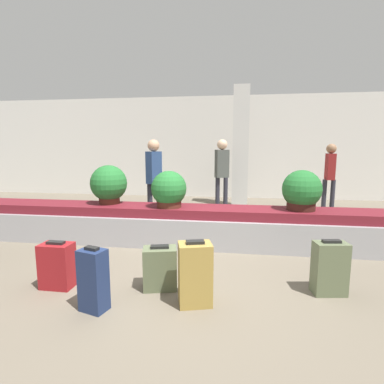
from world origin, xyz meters
TOP-DOWN VIEW (x-y plane):
  - ground_plane at (0.00, 0.00)m, footprint 18.00×18.00m
  - back_wall at (0.00, 6.18)m, footprint 18.00×0.06m
  - carousel at (0.00, 1.34)m, footprint 8.80×0.80m
  - pillar at (0.82, 4.68)m, footprint 0.41×0.41m
  - suitcase_0 at (-0.12, -0.33)m, footprint 0.43×0.34m
  - suitcase_1 at (1.76, -0.19)m, footprint 0.38×0.26m
  - suitcase_2 at (-0.66, -0.88)m, footprint 0.30×0.25m
  - suitcase_3 at (-1.31, -0.47)m, footprint 0.36×0.24m
  - suitcase_4 at (0.32, -0.62)m, footprint 0.39×0.33m
  - potted_plant_0 at (-1.49, 1.44)m, footprint 0.64×0.64m
  - potted_plant_1 at (-0.37, 1.27)m, footprint 0.58×0.58m
  - potted_plant_2 at (1.74, 1.36)m, footprint 0.61×0.61m
  - traveler_0 at (-1.00, 2.63)m, footprint 0.31×0.37m
  - traveler_1 at (3.02, 4.31)m, footprint 0.31×0.32m
  - traveler_2 at (0.37, 3.95)m, footprint 0.37×0.31m

SIDE VIEW (x-z plane):
  - ground_plane at x=0.00m, z-range 0.00..0.00m
  - suitcase_0 at x=-0.12m, z-range -0.01..0.50m
  - suitcase_3 at x=-1.31m, z-range -0.01..0.54m
  - suitcase_1 at x=1.76m, z-range -0.01..0.61m
  - carousel at x=0.00m, z-range -0.01..0.61m
  - suitcase_2 at x=-0.66m, z-range -0.01..0.64m
  - suitcase_4 at x=0.32m, z-range -0.01..0.67m
  - potted_plant_1 at x=-0.37m, z-range 0.61..1.22m
  - potted_plant_2 at x=1.74m, z-range 0.61..1.24m
  - potted_plant_0 at x=-1.49m, z-range 0.63..1.30m
  - traveler_1 at x=3.02m, z-range 0.17..1.86m
  - traveler_0 at x=-1.00m, z-range 0.19..1.96m
  - traveler_2 at x=0.37m, z-range 0.19..1.99m
  - back_wall at x=0.00m, z-range 0.00..3.20m
  - pillar at x=0.82m, z-range 0.00..3.20m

